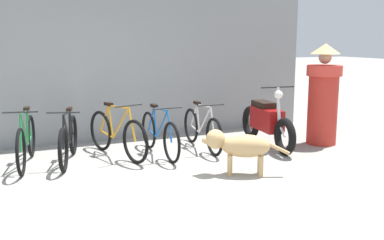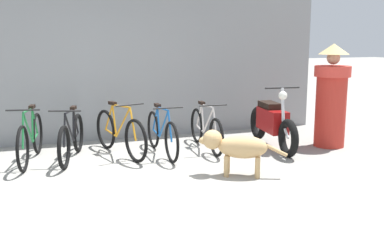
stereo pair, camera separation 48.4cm
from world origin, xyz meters
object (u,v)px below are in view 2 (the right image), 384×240
bicycle_2 (120,133)px  motorcycle (272,123)px  stray_dog (236,146)px  person_in_robes (331,95)px  bicycle_0 (31,139)px  bicycle_3 (162,134)px  bicycle_4 (206,130)px  bicycle_1 (72,138)px

bicycle_2 → motorcycle: bearing=66.1°
stray_dog → person_in_robes: (2.22, 0.99, 0.47)m
bicycle_0 → motorcycle: size_ratio=0.87×
bicycle_3 → bicycle_2: bearing=-107.3°
bicycle_0 → bicycle_3: size_ratio=1.02×
stray_dog → bicycle_0: bearing=-3.5°
bicycle_4 → person_in_robes: size_ratio=0.93×
stray_dog → person_in_robes: bearing=-127.2°
person_in_robes → bicycle_4: bearing=-3.3°
bicycle_2 → bicycle_0: bearing=-108.3°
bicycle_1 → motorcycle: motorcycle is taller
bicycle_2 → bicycle_4: bearing=70.5°
bicycle_4 → stray_dog: 1.51m
bicycle_4 → motorcycle: 1.13m
bicycle_2 → motorcycle: size_ratio=0.86×
bicycle_0 → motorcycle: motorcycle is taller
bicycle_1 → stray_dog: size_ratio=1.45×
bicycle_1 → bicycle_2: bearing=109.0°
bicycle_0 → motorcycle: bearing=95.6°
bicycle_1 → bicycle_2: (0.74, 0.03, 0.02)m
bicycle_1 → stray_dog: 2.54m
bicycle_0 → bicycle_1: (0.58, -0.08, -0.02)m
bicycle_1 → motorcycle: 3.28m
bicycle_1 → bicycle_2: 0.74m
bicycle_1 → bicycle_4: bicycle_1 is taller
bicycle_2 → person_in_robes: (3.49, -0.59, 0.53)m
stray_dog → person_in_robes: 2.48m
bicycle_2 → motorcycle: (2.52, -0.35, 0.06)m
bicycle_3 → bicycle_4: (0.79, 0.10, -0.01)m
bicycle_1 → person_in_robes: bearing=99.3°
bicycle_2 → motorcycle: 2.54m
bicycle_3 → motorcycle: motorcycle is taller
bicycle_3 → bicycle_4: bicycle_3 is taller
bicycle_3 → bicycle_4: bearing=96.5°
stray_dog → bicycle_1: bearing=-9.0°
bicycle_2 → bicycle_4: bicycle_2 is taller
motorcycle → person_in_robes: (0.97, -0.25, 0.46)m
stray_dog → bicycle_4: bearing=-67.1°
bicycle_2 → bicycle_3: size_ratio=1.01×
bicycle_0 → stray_dog: 3.06m
bicycle_0 → bicycle_2: size_ratio=1.01×
bicycle_1 → person_in_robes: person_in_robes is taller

